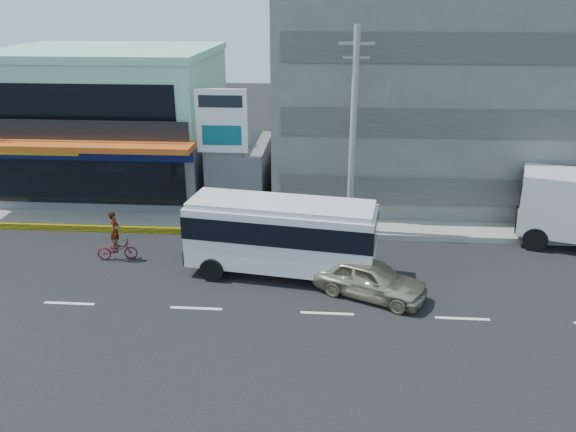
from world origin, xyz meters
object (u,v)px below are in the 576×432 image
(billboard, at_px, (222,128))
(minibus, at_px, (281,232))
(utility_pole_near, at_px, (353,134))
(shop_building, at_px, (113,125))
(concrete_building, at_px, (420,74))
(motorcycle_rider, at_px, (117,244))
(satellite_dish, at_px, (238,146))
(sedan, at_px, (370,278))

(billboard, bearing_deg, minibus, -60.10)
(billboard, bearing_deg, utility_pole_near, -15.48)
(shop_building, height_order, billboard, shop_building)
(shop_building, distance_m, concrete_building, 18.28)
(motorcycle_rider, bearing_deg, satellite_dish, 57.27)
(billboard, distance_m, minibus, 7.63)
(shop_building, xyz_separation_m, utility_pole_near, (14.00, -6.55, 1.15))
(satellite_dish, xyz_separation_m, motorcycle_rider, (-4.50, -7.00, -2.82))
(sedan, relative_size, motorcycle_rider, 1.97)
(billboard, distance_m, motorcycle_rider, 7.77)
(satellite_dish, relative_size, billboard, 0.22)
(minibus, height_order, motorcycle_rider, minibus)
(sedan, bearing_deg, utility_pole_near, 30.93)
(shop_building, relative_size, satellite_dish, 8.27)
(satellite_dish, bearing_deg, utility_pole_near, -30.96)
(concrete_building, distance_m, sedan, 15.25)
(concrete_building, distance_m, satellite_dish, 11.30)
(satellite_dish, distance_m, minibus, 8.60)
(concrete_building, height_order, satellite_dish, concrete_building)
(satellite_dish, distance_m, sedan, 11.92)
(concrete_building, relative_size, sedan, 3.56)
(satellite_dish, height_order, utility_pole_near, utility_pole_near)
(shop_building, xyz_separation_m, satellite_dish, (8.00, -2.95, -0.42))
(sedan, bearing_deg, minibus, 90.94)
(shop_building, height_order, utility_pole_near, utility_pole_near)
(concrete_building, bearing_deg, utility_pole_near, -117.76)
(utility_pole_near, xyz_separation_m, motorcycle_rider, (-10.50, -3.40, -4.40))
(concrete_building, distance_m, utility_pole_near, 8.79)
(concrete_building, bearing_deg, shop_building, -176.65)
(motorcycle_rider, bearing_deg, shop_building, 109.41)
(satellite_dish, xyz_separation_m, billboard, (-0.50, -1.80, 1.35))
(utility_pole_near, bearing_deg, billboard, 164.52)
(utility_pole_near, height_order, minibus, utility_pole_near)
(utility_pole_near, xyz_separation_m, sedan, (0.64, -5.90, -4.38))
(billboard, height_order, motorcycle_rider, billboard)
(satellite_dish, height_order, sedan, satellite_dish)
(concrete_building, height_order, sedan, concrete_building)
(shop_building, distance_m, sedan, 19.48)
(concrete_building, relative_size, satellite_dish, 10.67)
(motorcycle_rider, bearing_deg, minibus, -6.83)
(sedan, height_order, motorcycle_rider, motorcycle_rider)
(utility_pole_near, height_order, sedan, utility_pole_near)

